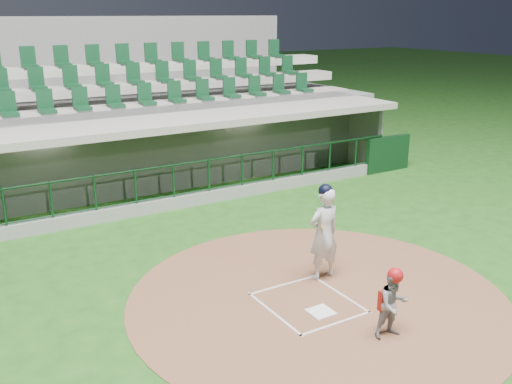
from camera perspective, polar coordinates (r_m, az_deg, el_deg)
ground at (r=11.07m, az=4.27°, el=-10.44°), size 120.00×120.00×0.00m
dirt_circle at (r=11.09m, az=6.16°, el=-10.42°), size 7.20×7.20×0.01m
home_plate at (r=10.57m, az=6.50°, el=-11.82°), size 0.43×0.43×0.02m
batter_box_chalk at (r=10.85m, az=5.20°, el=-10.98°), size 1.55×1.80×0.01m
dugout_structure at (r=17.36m, az=-10.07°, el=3.17°), size 16.40×3.70×3.00m
seating_deck at (r=20.05m, az=-13.91°, el=6.21°), size 17.00×6.72×5.15m
batter at (r=11.46m, az=6.80°, el=-4.01°), size 0.89×0.88×1.99m
catcher at (r=9.81m, az=13.53°, el=-10.72°), size 0.62×0.51×1.23m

